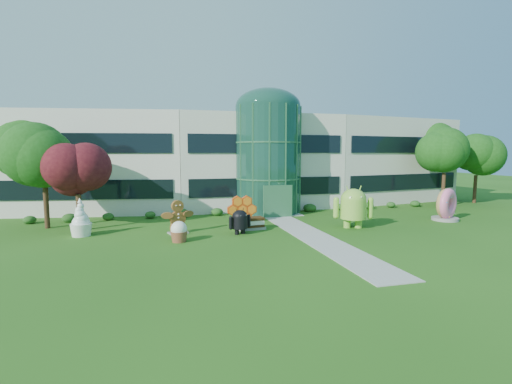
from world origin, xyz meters
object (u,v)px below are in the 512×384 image
object	(u,v)px
android_black	(240,220)
donut	(446,204)
android_green	(353,205)
gingerbread	(178,217)

from	to	relation	value
android_black	donut	world-z (taller)	donut
android_green	gingerbread	xyz separation A→B (m)	(-12.75, 1.40, -0.55)
donut	gingerbread	bearing A→B (deg)	152.17
android_green	android_black	size ratio (longest dim) A/B	1.75
android_black	donut	distance (m)	17.57
gingerbread	donut	bearing A→B (deg)	-19.21
donut	android_black	bearing A→B (deg)	156.03
android_black	android_green	bearing A→B (deg)	-17.91
android_black	gingerbread	distance (m)	4.34
android_green	android_black	xyz separation A→B (m)	(-8.62, 0.09, -0.74)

